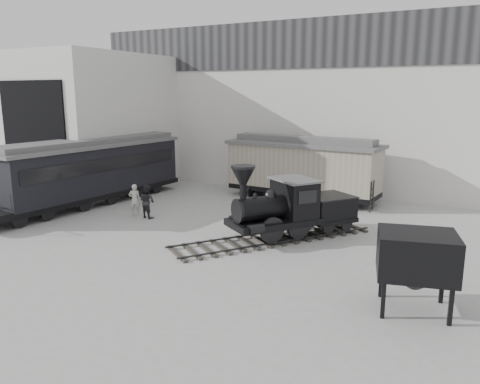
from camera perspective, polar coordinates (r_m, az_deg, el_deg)
The scene contains 9 objects.
ground at distance 18.78m, azimuth -3.51°, elevation -8.22°, with size 90.00×90.00×0.00m, color #9E9E9B.
north_wall at distance 31.45m, azimuth 10.68°, elevation 10.10°, with size 34.00×2.51×11.00m.
west_pavilion at distance 34.48m, azimuth -16.07°, elevation 8.23°, with size 7.00×12.11×9.00m.
locomotive at distance 21.24m, azimuth 5.85°, elevation -2.32°, with size 7.35×8.98×3.39m.
boxcar at distance 28.94m, azimuth 7.64°, elevation 3.08°, with size 9.75×3.78×3.91m.
passenger_coach at distance 28.84m, azimuth -17.68°, elevation 2.46°, with size 4.08×13.64×3.60m.
visitor_a at distance 25.70m, azimuth -12.71°, elevation -0.93°, with size 0.63×0.41×1.72m, color beige.
visitor_b at distance 25.10m, azimuth -11.26°, elevation -1.11°, with size 0.87×0.67×1.78m, color #26262A.
coal_hopper at distance 15.02m, azimuth 20.69°, elevation -7.82°, with size 2.59×2.29×2.44m.
Camera 1 is at (9.08, -15.11, 6.48)m, focal length 35.00 mm.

